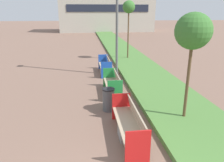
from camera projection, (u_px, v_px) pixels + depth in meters
name	position (u px, v px, depth m)	size (l,w,h in m)	color
planter_grass_strip	(136.00, 65.00, 14.88)	(2.80, 120.00, 0.18)	#4C7A38
building_backdrop	(106.00, 11.00, 40.55)	(16.81, 6.78, 7.48)	#B2AD9E
bench_red_frame	(129.00, 126.00, 6.38)	(0.65, 2.47, 0.94)	gray
bench_green_frame	(113.00, 86.00, 9.88)	(0.65, 2.08, 0.94)	gray
bench_blue_frame	(105.00, 67.00, 13.18)	(0.65, 2.23, 0.94)	gray
litter_bin	(109.00, 100.00, 8.16)	(0.46, 0.46, 0.87)	#4C4F51
street_lamp_post	(117.00, 0.00, 11.61)	(0.24, 0.44, 7.55)	#56595B
sapling_tree_near	(193.00, 32.00, 6.59)	(1.13, 1.13, 3.58)	brown
sapling_tree_far	(129.00, 8.00, 15.74)	(0.90, 0.90, 4.35)	brown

